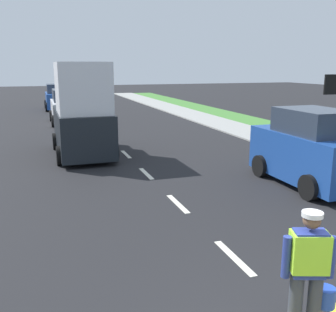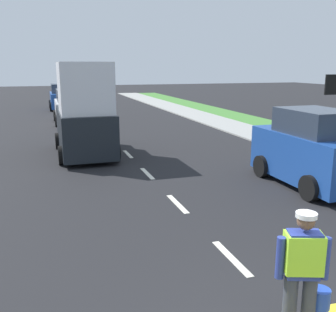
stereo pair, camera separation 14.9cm
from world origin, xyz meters
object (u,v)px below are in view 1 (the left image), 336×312
object	(u,v)px
delivery_truck	(82,114)
car_oncoming_third	(57,98)
road_worker	(310,267)
car_oncoming_second	(66,108)
car_parked_curbside	(310,150)

from	to	relation	value
delivery_truck	car_oncoming_third	xyz separation A→B (m)	(-0.01, 17.48, -0.68)
road_worker	delivery_truck	xyz separation A→B (m)	(-1.50, 11.39, 0.68)
car_oncoming_third	road_worker	bearing A→B (deg)	-86.99
road_worker	delivery_truck	size ratio (longest dim) A/B	0.36
road_worker	car_oncoming_second	bearing A→B (deg)	93.90
road_worker	car_oncoming_third	bearing A→B (deg)	93.01
road_worker	delivery_truck	bearing A→B (deg)	97.52
car_parked_curbside	car_oncoming_second	world-z (taller)	car_parked_curbside
car_oncoming_third	car_oncoming_second	world-z (taller)	car_oncoming_second
car_parked_curbside	car_oncoming_third	bearing A→B (deg)	103.96
delivery_truck	car_oncoming_third	size ratio (longest dim) A/B	1.16
delivery_truck	car_parked_curbside	distance (m)	8.30
delivery_truck	car_oncoming_third	distance (m)	17.49
road_worker	car_parked_curbside	world-z (taller)	car_parked_curbside
delivery_truck	car_oncoming_third	bearing A→B (deg)	90.04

